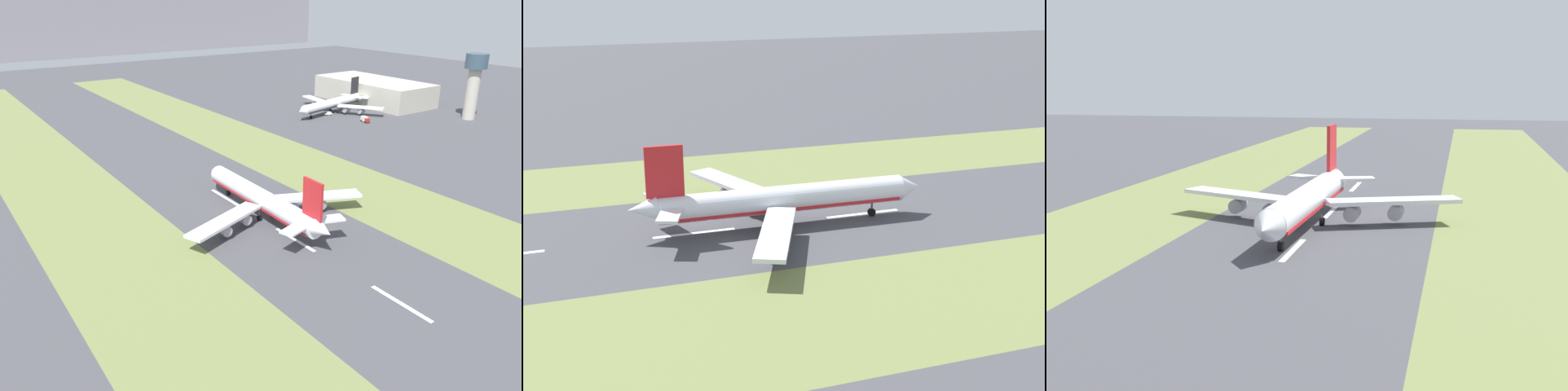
# 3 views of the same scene
# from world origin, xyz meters

# --- Properties ---
(ground_plane) EXTENTS (800.00, 800.00, 0.00)m
(ground_plane) POSITION_xyz_m (0.00, 0.00, 0.00)
(ground_plane) COLOR #424247
(grass_median_west) EXTENTS (40.00, 600.00, 0.01)m
(grass_median_west) POSITION_xyz_m (-45.00, 0.00, 0.00)
(grass_median_west) COLOR olive
(grass_median_west) RESTS_ON ground
(grass_median_east) EXTENTS (40.00, 600.00, 0.01)m
(grass_median_east) POSITION_xyz_m (45.00, 0.00, 0.00)
(grass_median_east) COLOR olive
(grass_median_east) RESTS_ON ground
(centreline_dash_near) EXTENTS (1.20, 18.00, 0.01)m
(centreline_dash_near) POSITION_xyz_m (0.00, -57.51, 0.01)
(centreline_dash_near) COLOR silver
(centreline_dash_near) RESTS_ON ground
(centreline_dash_mid) EXTENTS (1.20, 18.00, 0.01)m
(centreline_dash_mid) POSITION_xyz_m (0.00, -17.51, 0.01)
(centreline_dash_mid) COLOR silver
(centreline_dash_mid) RESTS_ON ground
(centreline_dash_far) EXTENTS (1.20, 18.00, 0.01)m
(centreline_dash_far) POSITION_xyz_m (0.00, 22.49, 0.01)
(centreline_dash_far) COLOR silver
(centreline_dash_far) RESTS_ON ground
(airplane_main_jet) EXTENTS (64.12, 67.10, 20.20)m
(airplane_main_jet) POSITION_xyz_m (1.57, 0.58, 6.02)
(airplane_main_jet) COLOR silver
(airplane_main_jet) RESTS_ON ground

